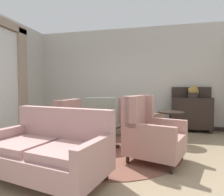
# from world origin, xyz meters

# --- Properties ---
(ground) EXTENTS (8.46, 8.46, 0.00)m
(ground) POSITION_xyz_m (0.00, 0.00, 0.00)
(ground) COLOR #9E896B
(wall_back) EXTENTS (6.20, 0.08, 3.09)m
(wall_back) POSITION_xyz_m (0.00, 2.73, 1.54)
(wall_back) COLOR #BCB7AD
(wall_back) RESTS_ON ground
(wall_left) EXTENTS (0.08, 3.82, 3.09)m
(wall_left) POSITION_xyz_m (-3.02, 0.82, 1.54)
(wall_left) COLOR #BCB7AD
(wall_left) RESTS_ON ground
(baseboard_back) EXTENTS (6.04, 0.03, 0.12)m
(baseboard_back) POSITION_xyz_m (0.00, 2.67, 0.06)
(baseboard_back) COLOR black
(baseboard_back) RESTS_ON ground
(area_rug) EXTENTS (2.66, 2.66, 0.01)m
(area_rug) POSITION_xyz_m (0.00, 0.30, 0.01)
(area_rug) COLOR brown
(area_rug) RESTS_ON ground
(coffee_table) EXTENTS (0.77, 0.77, 0.47)m
(coffee_table) POSITION_xyz_m (-0.23, 0.45, 0.37)
(coffee_table) COLOR black
(coffee_table) RESTS_ON ground
(porcelain_vase) EXTENTS (0.16, 0.16, 0.32)m
(porcelain_vase) POSITION_xyz_m (-0.19, 0.45, 0.61)
(porcelain_vase) COLOR brown
(porcelain_vase) RESTS_ON coffee_table
(settee) EXTENTS (1.77, 1.17, 0.94)m
(settee) POSITION_xyz_m (-0.53, -1.07, 0.39)
(settee) COLOR tan
(settee) RESTS_ON ground
(armchair_near_sideboard) EXTENTS (1.07, 1.03, 1.09)m
(armchair_near_sideboard) POSITION_xyz_m (0.77, -0.08, 0.45)
(armchair_near_sideboard) COLOR tan
(armchair_near_sideboard) RESTS_ON ground
(armchair_back_corner) EXTENTS (0.91, 0.84, 0.98)m
(armchair_back_corner) POSITION_xyz_m (-1.26, 0.63, 0.42)
(armchair_back_corner) COLOR tan
(armchair_back_corner) RESTS_ON ground
(armchair_foreground_right) EXTENTS (0.90, 0.99, 0.99)m
(armchair_foreground_right) POSITION_xyz_m (-0.59, 1.60, 0.42)
(armchair_foreground_right) COLOR gray
(armchair_foreground_right) RESTS_ON ground
(armchair_beside_settee) EXTENTS (1.13, 1.15, 0.98)m
(armchair_beside_settee) POSITION_xyz_m (0.42, 1.46, 0.42)
(armchair_beside_settee) COLOR tan
(armchair_beside_settee) RESTS_ON ground
(side_table) EXTENTS (0.58, 0.58, 0.71)m
(side_table) POSITION_xyz_m (1.17, 1.13, 0.43)
(side_table) COLOR black
(side_table) RESTS_ON ground
(sideboard) EXTENTS (1.07, 0.35, 1.26)m
(sideboard) POSITION_xyz_m (1.81, 2.43, 0.55)
(sideboard) COLOR black
(sideboard) RESTS_ON ground
(gramophone) EXTENTS (0.36, 0.43, 0.47)m
(gramophone) POSITION_xyz_m (1.85, 2.35, 1.18)
(gramophone) COLOR black
(gramophone) RESTS_ON sideboard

